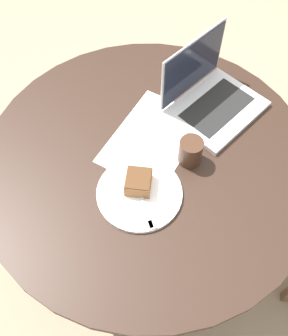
{
  "coord_description": "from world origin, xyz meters",
  "views": [
    {
      "loc": [
        0.72,
        0.05,
        1.83
      ],
      "look_at": [
        0.07,
        -0.01,
        0.8
      ],
      "focal_mm": 42.0,
      "sensor_mm": 36.0,
      "label": 1
    }
  ],
  "objects": [
    {
      "name": "fork",
      "position": [
        0.2,
        0.01,
        0.78
      ],
      "size": [
        0.17,
        0.08,
        0.0
      ],
      "rotation": [
        0.0,
        0.0,
        6.66
      ],
      "color": "silver",
      "rests_on": "plate"
    },
    {
      "name": "cake_slice",
      "position": [
        0.12,
        -0.02,
        0.8
      ],
      "size": [
        0.09,
        0.08,
        0.05
      ],
      "rotation": [
        0.0,
        0.0,
        3.1
      ],
      "color": "brown",
      "rests_on": "plate"
    },
    {
      "name": "dining_table",
      "position": [
        0.0,
        0.0,
        0.58
      ],
      "size": [
        1.1,
        1.1,
        0.76
      ],
      "color": "black",
      "rests_on": "ground_plane"
    },
    {
      "name": "paper_document",
      "position": [
        -0.07,
        0.01,
        0.76
      ],
      "size": [
        0.43,
        0.38,
        0.0
      ],
      "rotation": [
        0.0,
        0.0,
        -0.44
      ],
      "color": "white",
      "rests_on": "dining_table"
    },
    {
      "name": "laptop",
      "position": [
        -0.24,
        0.2,
        0.8
      ],
      "size": [
        0.4,
        0.39,
        0.24
      ],
      "rotation": [
        0.0,
        0.0,
        5.59
      ],
      "color": "silver",
      "rests_on": "dining_table"
    },
    {
      "name": "coffee_glass",
      "position": [
        -0.0,
        0.13,
        0.81
      ],
      "size": [
        0.08,
        0.08,
        0.09
      ],
      "color": "#3D2619",
      "rests_on": "dining_table"
    },
    {
      "name": "ground_plane",
      "position": [
        0.0,
        0.0,
        0.0
      ],
      "size": [
        12.0,
        12.0,
        0.0
      ],
      "primitive_type": "plane",
      "color": "gray"
    },
    {
      "name": "plate",
      "position": [
        0.14,
        -0.02,
        0.77
      ],
      "size": [
        0.27,
        0.27,
        0.01
      ],
      "color": "white",
      "rests_on": "dining_table"
    }
  ]
}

